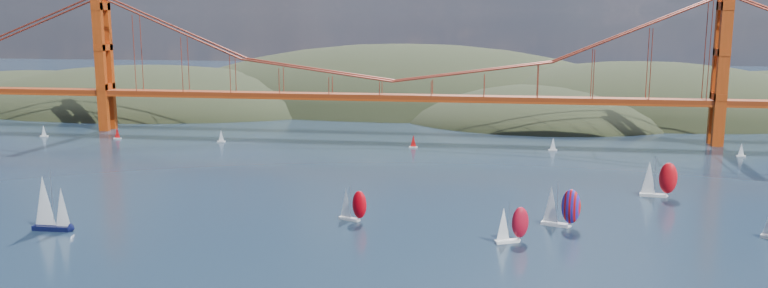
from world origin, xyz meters
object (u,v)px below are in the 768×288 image
(sloop_navy, at_px, (49,204))
(racer_rwb, at_px, (560,206))
(racer_1, at_px, (511,224))
(racer_0, at_px, (352,204))
(racer_3, at_px, (658,178))

(sloop_navy, xyz_separation_m, racer_rwb, (114.09, 20.28, -1.27))
(racer_1, bearing_deg, racer_0, 138.31)
(sloop_navy, height_order, racer_0, sloop_navy)
(racer_3, xyz_separation_m, racer_rwb, (-27.89, -32.29, -0.21))
(racer_0, relative_size, racer_rwb, 0.83)
(racer_0, distance_m, racer_3, 83.58)
(sloop_navy, bearing_deg, racer_0, 15.00)
(racer_0, bearing_deg, racer_1, 5.79)
(racer_0, distance_m, racer_1, 38.57)
(racer_1, bearing_deg, racer_3, 25.33)
(sloop_navy, bearing_deg, racer_1, 3.41)
(racer_0, distance_m, racer_rwb, 48.19)
(racer_1, xyz_separation_m, racer_3, (39.19, 46.21, 0.94))
(racer_0, bearing_deg, racer_rwb, 26.01)
(racer_0, relative_size, racer_3, 0.79)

